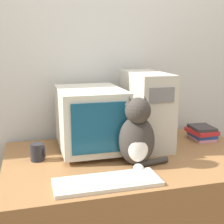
% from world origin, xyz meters
% --- Properties ---
extents(wall_back, '(7.00, 0.05, 2.50)m').
position_xyz_m(wall_back, '(0.00, 0.93, 1.25)').
color(wall_back, silver).
rests_on(wall_back, ground_plane).
extents(desk, '(1.41, 0.86, 0.73)m').
position_xyz_m(desk, '(0.00, 0.43, 0.37)').
color(desk, olive).
rests_on(desk, ground_plane).
extents(crt_monitor, '(0.36, 0.48, 0.37)m').
position_xyz_m(crt_monitor, '(-0.21, 0.59, 0.92)').
color(crt_monitor, beige).
rests_on(crt_monitor, desk).
extents(computer_tower, '(0.20, 0.45, 0.45)m').
position_xyz_m(computer_tower, '(0.14, 0.60, 0.96)').
color(computer_tower, beige).
rests_on(computer_tower, desk).
extents(keyboard, '(0.48, 0.18, 0.02)m').
position_xyz_m(keyboard, '(-0.23, 0.12, 0.74)').
color(keyboard, silver).
rests_on(keyboard, desk).
extents(cat, '(0.28, 0.24, 0.37)m').
position_xyz_m(cat, '(-0.03, 0.30, 0.89)').
color(cat, '#38332D').
rests_on(cat, desk).
extents(book_stack, '(0.16, 0.19, 0.09)m').
position_xyz_m(book_stack, '(0.54, 0.60, 0.78)').
color(book_stack, pink).
rests_on(book_stack, desk).
extents(pen, '(0.13, 0.09, 0.01)m').
position_xyz_m(pen, '(-0.36, 0.19, 0.74)').
color(pen, navy).
rests_on(pen, desk).
extents(mug, '(0.08, 0.07, 0.09)m').
position_xyz_m(mug, '(-0.52, 0.50, 0.78)').
color(mug, '#232328').
rests_on(mug, desk).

